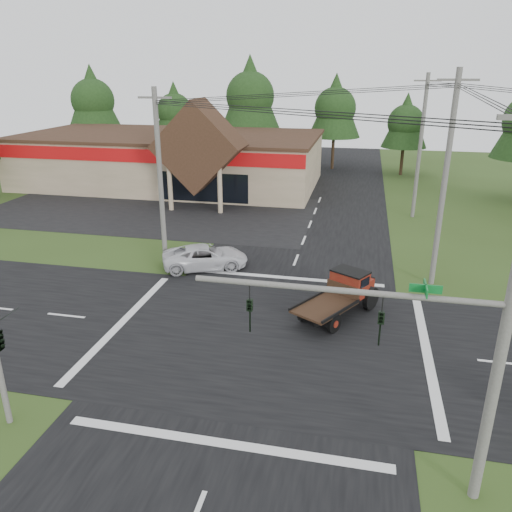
# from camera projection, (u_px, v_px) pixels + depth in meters

# --- Properties ---
(ground) EXTENTS (120.00, 120.00, 0.00)m
(ground) POSITION_uv_depth(u_px,v_px,m) (266.00, 338.00, 22.54)
(ground) COLOR #2E4217
(ground) RESTS_ON ground
(road_ns) EXTENTS (12.00, 120.00, 0.02)m
(road_ns) POSITION_uv_depth(u_px,v_px,m) (266.00, 337.00, 22.54)
(road_ns) COLOR black
(road_ns) RESTS_ON ground
(road_ew) EXTENTS (120.00, 12.00, 0.02)m
(road_ew) POSITION_uv_depth(u_px,v_px,m) (266.00, 337.00, 22.54)
(road_ew) COLOR black
(road_ew) RESTS_ON ground
(parking_apron) EXTENTS (28.00, 14.00, 0.02)m
(parking_apron) POSITION_uv_depth(u_px,v_px,m) (148.00, 211.00, 42.70)
(parking_apron) COLOR black
(parking_apron) RESTS_ON ground
(cvs_building) EXTENTS (30.40, 18.20, 9.19)m
(cvs_building) POSITION_uv_depth(u_px,v_px,m) (173.00, 158.00, 51.75)
(cvs_building) COLOR gray
(cvs_building) RESTS_ON ground
(traffic_signal_mast) EXTENTS (8.12, 0.24, 7.00)m
(traffic_signal_mast) POSITION_uv_depth(u_px,v_px,m) (430.00, 354.00, 12.98)
(traffic_signal_mast) COLOR #595651
(traffic_signal_mast) RESTS_ON ground
(utility_pole_nr) EXTENTS (2.00, 0.30, 11.00)m
(utility_pole_nr) POSITION_uv_depth(u_px,v_px,m) (508.00, 319.00, 12.22)
(utility_pole_nr) COLOR #595651
(utility_pole_nr) RESTS_ON ground
(utility_pole_nw) EXTENTS (2.00, 0.30, 10.50)m
(utility_pole_nw) POSITION_uv_depth(u_px,v_px,m) (160.00, 177.00, 29.56)
(utility_pole_nw) COLOR #595651
(utility_pole_nw) RESTS_ON ground
(utility_pole_ne) EXTENTS (2.00, 0.30, 11.50)m
(utility_pole_ne) POSITION_uv_depth(u_px,v_px,m) (445.00, 181.00, 26.22)
(utility_pole_ne) COLOR #595651
(utility_pole_ne) RESTS_ON ground
(utility_pole_n) EXTENTS (2.00, 0.30, 11.20)m
(utility_pole_n) POSITION_uv_depth(u_px,v_px,m) (420.00, 146.00, 39.09)
(utility_pole_n) COLOR #595651
(utility_pole_n) RESTS_ON ground
(tree_row_a) EXTENTS (6.72, 6.72, 12.12)m
(tree_row_a) POSITION_uv_depth(u_px,v_px,m) (93.00, 98.00, 62.28)
(tree_row_a) COLOR #332316
(tree_row_a) RESTS_ON ground
(tree_row_b) EXTENTS (5.60, 5.60, 10.10)m
(tree_row_b) POSITION_uv_depth(u_px,v_px,m) (174.00, 109.00, 62.60)
(tree_row_b) COLOR #332316
(tree_row_b) RESTS_ON ground
(tree_row_c) EXTENTS (7.28, 7.28, 13.13)m
(tree_row_c) POSITION_uv_depth(u_px,v_px,m) (250.00, 94.00, 59.01)
(tree_row_c) COLOR #332316
(tree_row_c) RESTS_ON ground
(tree_row_d) EXTENTS (6.16, 6.16, 11.11)m
(tree_row_d) POSITION_uv_depth(u_px,v_px,m) (335.00, 106.00, 58.41)
(tree_row_d) COLOR #332316
(tree_row_d) RESTS_ON ground
(tree_row_e) EXTENTS (5.04, 5.04, 9.09)m
(tree_row_e) POSITION_uv_depth(u_px,v_px,m) (406.00, 121.00, 55.47)
(tree_row_e) COLOR #332316
(tree_row_e) RESTS_ON ground
(antique_flatbed_truck) EXTENTS (4.27, 5.38, 2.13)m
(antique_flatbed_truck) POSITION_uv_depth(u_px,v_px,m) (338.00, 296.00, 24.16)
(antique_flatbed_truck) COLOR #62120E
(antique_flatbed_truck) RESTS_ON ground
(white_pickup) EXTENTS (5.63, 4.12, 1.42)m
(white_pickup) POSITION_uv_depth(u_px,v_px,m) (205.00, 257.00, 30.25)
(white_pickup) COLOR silver
(white_pickup) RESTS_ON ground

